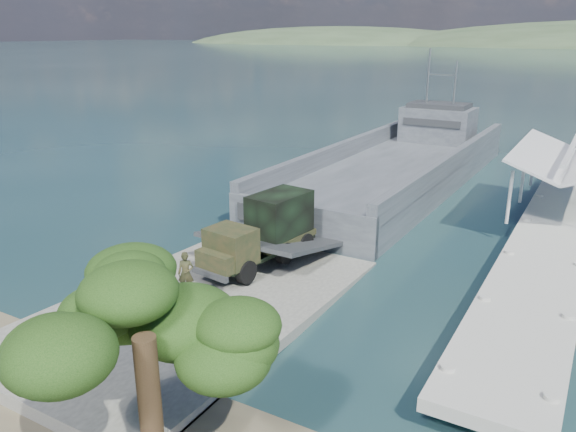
% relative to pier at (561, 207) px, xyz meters
% --- Properties ---
extents(ground, '(1400.00, 1400.00, 0.00)m').
position_rel_pier_xyz_m(ground, '(-13.00, -18.77, -1.60)').
color(ground, '#18383B').
rests_on(ground, ground).
extents(boat_ramp, '(10.00, 18.00, 0.50)m').
position_rel_pier_xyz_m(boat_ramp, '(-13.00, -19.77, -1.35)').
color(boat_ramp, '#65645C').
rests_on(boat_ramp, ground).
extents(shoreline_rocks, '(3.20, 5.60, 0.90)m').
position_rel_pier_xyz_m(shoreline_rocks, '(-19.20, -18.27, -1.60)').
color(shoreline_rocks, '#575755').
rests_on(shoreline_rocks, ground).
extents(pier, '(6.40, 44.00, 6.10)m').
position_rel_pier_xyz_m(pier, '(0.00, 0.00, 0.00)').
color(pier, '#B8B9AD').
rests_on(pier, ground).
extents(landing_craft, '(10.33, 38.65, 11.43)m').
position_rel_pier_xyz_m(landing_craft, '(-12.86, 5.76, -0.67)').
color(landing_craft, '#40454B').
rests_on(landing_craft, ground).
extents(military_truck, '(3.21, 7.61, 3.42)m').
position_rel_pier_xyz_m(military_truck, '(-12.86, -14.41, 0.60)').
color(military_truck, black).
rests_on(military_truck, boat_ramp).
extents(soldier, '(0.85, 0.76, 1.96)m').
position_rel_pier_xyz_m(soldier, '(-13.39, -20.07, -0.12)').
color(soldier, black).
rests_on(soldier, boat_ramp).
extents(overhang_tree, '(7.14, 6.58, 6.48)m').
position_rel_pier_xyz_m(overhang_tree, '(-7.13, -28.93, 3.60)').
color(overhang_tree, '#2D2212').
rests_on(overhang_tree, ground).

